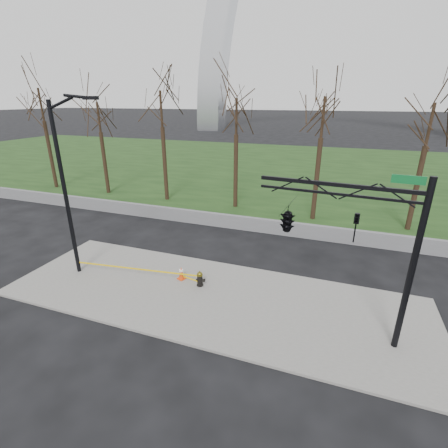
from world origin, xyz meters
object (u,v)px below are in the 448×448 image
(fire_hydrant, at_px, (200,279))
(traffic_signal_mast, at_px, (310,222))
(street_light, at_px, (67,180))
(traffic_cone, at_px, (181,273))

(fire_hydrant, relative_size, traffic_signal_mast, 0.12)
(fire_hydrant, xyz_separation_m, street_light, (-5.92, -0.77, 4.25))
(street_light, height_order, traffic_signal_mast, street_light)
(traffic_signal_mast, bearing_deg, fire_hydrant, 172.50)
(traffic_cone, bearing_deg, traffic_signal_mast, -12.36)
(traffic_signal_mast, bearing_deg, street_light, -176.51)
(fire_hydrant, height_order, traffic_cone, fire_hydrant)
(street_light, bearing_deg, traffic_cone, 7.00)
(street_light, relative_size, traffic_signal_mast, 1.37)
(traffic_cone, height_order, street_light, street_light)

